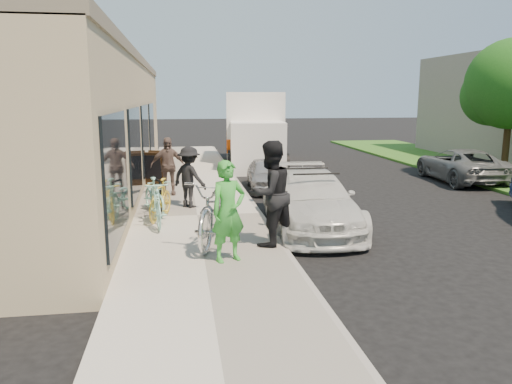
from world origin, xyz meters
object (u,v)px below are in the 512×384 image
bike_rack (157,191)px  bystander_b (168,166)px  tandem_bike (216,210)px  bystander_a (189,177)px  woman_rider (228,211)px  sedan_silver (267,174)px  cruiser_bike_c (160,199)px  cruiser_bike_a (155,202)px  cruiser_bike_b (155,196)px  far_car_gray (461,165)px  sedan_white (310,200)px  moving_truck (254,133)px  man_standing (270,194)px  median_tree (510,88)px  sandwich_board (155,168)px

bike_rack → bystander_b: (0.23, 1.99, 0.36)m
tandem_bike → bystander_a: (-0.44, 3.27, 0.14)m
bystander_b → bike_rack: bearing=-99.1°
woman_rider → sedan_silver: bearing=52.6°
cruiser_bike_c → bystander_b: bearing=103.7°
cruiser_bike_a → cruiser_bike_b: (-0.08, 1.25, -0.10)m
bike_rack → far_car_gray: bearing=19.3°
woman_rider → cruiser_bike_b: 4.20m
sedan_white → moving_truck: bearing=91.4°
tandem_bike → cruiser_bike_c: tandem_bike is taller
bike_rack → man_standing: (2.26, -3.42, 0.53)m
far_car_gray → median_tree: bearing=-165.0°
cruiser_bike_a → bystander_a: (0.79, 1.77, 0.26)m
bike_rack → cruiser_bike_c: (0.10, -0.99, -0.01)m
moving_truck → tandem_bike: (-2.62, -12.46, -0.60)m
sedan_white → man_standing: 2.12m
sandwich_board → moving_truck: 7.01m
median_tree → cruiser_bike_a: 13.75m
sedan_silver → cruiser_bike_a: bearing=-122.0°
tandem_bike → bystander_a: size_ratio=1.57×
sedan_silver → woman_rider: size_ratio=1.71×
median_tree → tandem_bike: 13.36m
cruiser_bike_a → sedan_silver: bearing=45.5°
cruiser_bike_b → cruiser_bike_c: cruiser_bike_c is taller
sedan_white → cruiser_bike_c: 3.47m
tandem_bike → cruiser_bike_a: 1.94m
sedan_silver → far_car_gray: size_ratio=0.72×
tandem_bike → bystander_a: bearing=114.5°
sedan_white → man_standing: man_standing is taller
sedan_white → sedan_silver: sedan_white is taller
median_tree → woman_rider: bearing=-143.0°
sandwich_board → moving_truck: size_ratio=0.16×
sedan_white → tandem_bike: size_ratio=1.85×
sandwich_board → far_car_gray: 10.64m
bike_rack → median_tree: 13.22m
sedan_white → moving_truck: moving_truck is taller
sedan_white → cruiser_bike_b: size_ratio=2.87×
sedan_white → cruiser_bike_a: sedan_white is taller
far_car_gray → cruiser_bike_a: size_ratio=2.43×
moving_truck → bike_rack: bearing=-106.9°
far_car_gray → cruiser_bike_c: (-10.33, -4.65, 0.03)m
woman_rider → cruiser_bike_c: bearing=89.2°
sedan_silver → cruiser_bike_c: size_ratio=1.95×
sedan_silver → cruiser_bike_c: cruiser_bike_c is taller
far_car_gray → man_standing: 10.82m
tandem_bike → cruiser_bike_a: bearing=146.2°
sandwich_board → woman_rider: (1.59, -7.99, 0.33)m
median_tree → bystander_a: (-11.51, -3.80, -2.34)m
moving_truck → bystander_b: 8.27m
bystander_b → bystander_a: bearing=-74.4°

